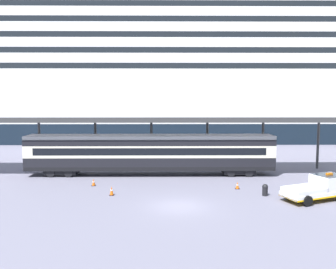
{
  "coord_description": "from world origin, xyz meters",
  "views": [
    {
      "loc": [
        -1.07,
        -24.92,
        7.84
      ],
      "look_at": [
        -0.76,
        7.51,
        4.5
      ],
      "focal_mm": 37.56,
      "sensor_mm": 36.0,
      "label": 1
    }
  ],
  "objects_px": {
    "traffic_cone_far": "(112,191)",
    "cruise_ship": "(119,80)",
    "quay_bollard": "(265,189)",
    "traffic_cone_near": "(237,185)",
    "train_carriage": "(150,152)",
    "traffic_cone_mid": "(94,182)",
    "service_truck": "(320,187)"
  },
  "relations": [
    {
      "from": "traffic_cone_far",
      "to": "cruise_ship",
      "type": "bearing_deg",
      "value": 96.34
    },
    {
      "from": "traffic_cone_far",
      "to": "quay_bollard",
      "type": "xyz_separation_m",
      "value": [
        12.43,
        -0.24,
        0.15
      ]
    },
    {
      "from": "traffic_cone_far",
      "to": "traffic_cone_near",
      "type": "bearing_deg",
      "value": 10.25
    },
    {
      "from": "cruise_ship",
      "to": "train_carriage",
      "type": "relative_size",
      "value": 6.7
    },
    {
      "from": "cruise_ship",
      "to": "traffic_cone_mid",
      "type": "bearing_deg",
      "value": -86.13
    },
    {
      "from": "traffic_cone_far",
      "to": "quay_bollard",
      "type": "bearing_deg",
      "value": -1.11
    },
    {
      "from": "traffic_cone_far",
      "to": "train_carriage",
      "type": "bearing_deg",
      "value": 69.82
    },
    {
      "from": "train_carriage",
      "to": "quay_bollard",
      "type": "height_order",
      "value": "train_carriage"
    },
    {
      "from": "cruise_ship",
      "to": "traffic_cone_far",
      "type": "xyz_separation_m",
      "value": [
        4.83,
        -43.44,
        -11.15
      ]
    },
    {
      "from": "cruise_ship",
      "to": "quay_bollard",
      "type": "distance_m",
      "value": 48.24
    },
    {
      "from": "service_truck",
      "to": "quay_bollard",
      "type": "bearing_deg",
      "value": 164.51
    },
    {
      "from": "train_carriage",
      "to": "service_truck",
      "type": "distance_m",
      "value": 16.34
    },
    {
      "from": "traffic_cone_near",
      "to": "quay_bollard",
      "type": "distance_m",
      "value": 2.81
    },
    {
      "from": "traffic_cone_mid",
      "to": "quay_bollard",
      "type": "relative_size",
      "value": 0.63
    },
    {
      "from": "train_carriage",
      "to": "traffic_cone_far",
      "type": "distance_m",
      "value": 8.46
    },
    {
      "from": "service_truck",
      "to": "traffic_cone_far",
      "type": "height_order",
      "value": "service_truck"
    },
    {
      "from": "service_truck",
      "to": "traffic_cone_far",
      "type": "xyz_separation_m",
      "value": [
        -16.37,
        1.33,
        -0.62
      ]
    },
    {
      "from": "cruise_ship",
      "to": "traffic_cone_near",
      "type": "relative_size",
      "value": 273.08
    },
    {
      "from": "traffic_cone_mid",
      "to": "cruise_ship",
      "type": "bearing_deg",
      "value": 93.87
    },
    {
      "from": "cruise_ship",
      "to": "traffic_cone_mid",
      "type": "height_order",
      "value": "cruise_ship"
    },
    {
      "from": "traffic_cone_near",
      "to": "quay_bollard",
      "type": "height_order",
      "value": "quay_bollard"
    },
    {
      "from": "train_carriage",
      "to": "traffic_cone_near",
      "type": "distance_m",
      "value": 9.93
    },
    {
      "from": "train_carriage",
      "to": "quay_bollard",
      "type": "bearing_deg",
      "value": -39.73
    },
    {
      "from": "traffic_cone_far",
      "to": "traffic_cone_mid",
      "type": "bearing_deg",
      "value": 123.51
    },
    {
      "from": "cruise_ship",
      "to": "traffic_cone_near",
      "type": "xyz_separation_m",
      "value": [
        15.47,
        -41.52,
        -11.22
      ]
    },
    {
      "from": "train_carriage",
      "to": "service_truck",
      "type": "relative_size",
      "value": 4.49
    },
    {
      "from": "traffic_cone_near",
      "to": "quay_bollard",
      "type": "bearing_deg",
      "value": -50.51
    },
    {
      "from": "cruise_ship",
      "to": "train_carriage",
      "type": "height_order",
      "value": "cruise_ship"
    },
    {
      "from": "quay_bollard",
      "to": "service_truck",
      "type": "bearing_deg",
      "value": -15.49
    },
    {
      "from": "traffic_cone_mid",
      "to": "quay_bollard",
      "type": "height_order",
      "value": "quay_bollard"
    },
    {
      "from": "traffic_cone_mid",
      "to": "traffic_cone_near",
      "type": "bearing_deg",
      "value": -5.6
    },
    {
      "from": "cruise_ship",
      "to": "service_truck",
      "type": "relative_size",
      "value": 30.08
    }
  ]
}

